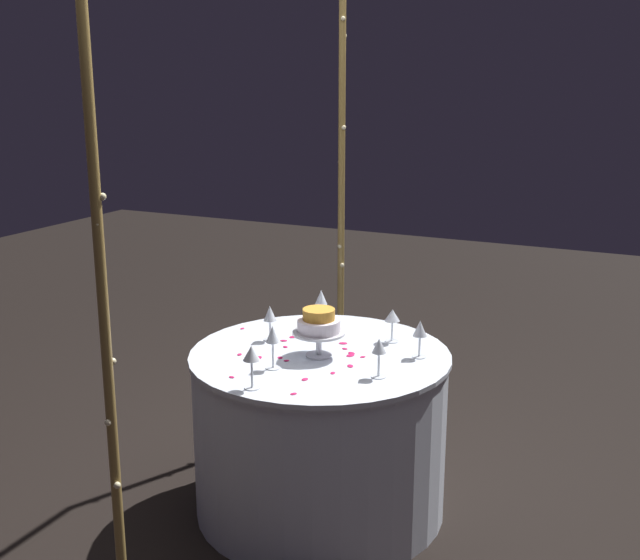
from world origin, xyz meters
TOP-DOWN VIEW (x-y plane):
  - ground_plane at (0.00, 0.00)m, footprint 12.00×12.00m
  - decorative_arch at (0.00, 0.33)m, footprint 1.95×0.06m
  - main_table at (0.00, 0.00)m, footprint 1.11×1.11m
  - tiered_cake at (-0.04, -0.01)m, footprint 0.22×0.22m
  - wine_glass_0 at (0.13, -0.40)m, footprint 0.06×0.06m
  - wine_glass_1 at (0.27, -0.22)m, footprint 0.07×0.07m
  - wine_glass_2 at (0.06, 0.27)m, footprint 0.06×0.06m
  - wine_glass_3 at (-0.46, 0.06)m, footprint 0.06×0.06m
  - wine_glass_4 at (0.40, 0.18)m, footprint 0.06×0.06m
  - wine_glass_5 at (-0.25, 0.09)m, footprint 0.06×0.06m
  - wine_glass_6 at (-0.15, -0.33)m, footprint 0.06×0.06m
  - rose_petal_0 at (0.09, -0.08)m, footprint 0.03×0.03m
  - rose_petal_1 at (-0.30, -0.08)m, footprint 0.03×0.02m
  - rose_petal_2 at (0.03, -0.18)m, footprint 0.03×0.03m
  - rose_petal_3 at (-0.13, 0.12)m, footprint 0.03×0.04m
  - rose_petal_4 at (0.14, 0.47)m, footprint 0.03×0.02m
  - rose_petal_5 at (0.15, -0.04)m, footprint 0.04×0.05m
  - rose_petal_6 at (-0.09, -0.18)m, footprint 0.04×0.04m
  - rose_petal_7 at (0.02, -0.13)m, footprint 0.05×0.04m
  - rose_petal_8 at (0.13, 0.20)m, footprint 0.05×0.05m
  - rose_petal_9 at (-0.40, 0.19)m, footprint 0.02×0.03m
  - rose_petal_10 at (-0.17, 0.20)m, footprint 0.04×0.03m
  - rose_petal_11 at (-0.00, 0.17)m, footprint 0.03×0.03m
  - rose_petal_12 at (-0.15, 0.08)m, footprint 0.03×0.03m
  - rose_petal_13 at (-0.45, -0.11)m, footprint 0.03×0.03m
  - rose_petal_14 at (-0.17, 0.30)m, footprint 0.03×0.02m
  - rose_petal_15 at (-0.19, -0.15)m, footprint 0.03×0.02m
  - rose_petal_16 at (0.07, 0.21)m, footprint 0.03×0.04m
  - rose_petal_17 at (0.05, -0.12)m, footprint 0.04×0.04m

SIDE VIEW (x-z plane):
  - ground_plane at x=0.00m, z-range 0.00..0.00m
  - main_table at x=0.00m, z-range 0.00..0.72m
  - rose_petal_0 at x=0.09m, z-range 0.72..0.73m
  - rose_petal_1 at x=-0.30m, z-range 0.72..0.73m
  - rose_petal_2 at x=0.03m, z-range 0.72..0.73m
  - rose_petal_3 at x=-0.13m, z-range 0.72..0.73m
  - rose_petal_4 at x=0.14m, z-range 0.72..0.73m
  - rose_petal_5 at x=0.15m, z-range 0.72..0.73m
  - rose_petal_6 at x=-0.09m, z-range 0.72..0.73m
  - rose_petal_7 at x=0.02m, z-range 0.72..0.73m
  - rose_petal_8 at x=0.13m, z-range 0.72..0.73m
  - rose_petal_9 at x=-0.40m, z-range 0.72..0.73m
  - rose_petal_10 at x=-0.17m, z-range 0.72..0.73m
  - rose_petal_11 at x=0.00m, z-range 0.72..0.73m
  - rose_petal_12 at x=-0.15m, z-range 0.72..0.73m
  - rose_petal_13 at x=-0.45m, z-range 0.72..0.73m
  - rose_petal_14 at x=-0.17m, z-range 0.72..0.73m
  - rose_petal_15 at x=-0.19m, z-range 0.72..0.73m
  - rose_petal_16 at x=0.07m, z-range 0.72..0.73m
  - rose_petal_17 at x=0.05m, z-range 0.72..0.73m
  - wine_glass_1 at x=0.27m, z-range 0.76..0.91m
  - wine_glass_4 at x=0.40m, z-range 0.76..0.92m
  - wine_glass_2 at x=0.06m, z-range 0.76..0.92m
  - wine_glass_0 at x=0.13m, z-range 0.76..0.92m
  - wine_glass_6 at x=-0.15m, z-range 0.76..0.92m
  - wine_glass_3 at x=-0.46m, z-range 0.77..0.94m
  - wine_glass_5 at x=-0.25m, z-range 0.77..0.95m
  - tiered_cake at x=-0.04m, z-range 0.76..0.96m
  - decorative_arch at x=0.00m, z-range 0.33..2.67m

